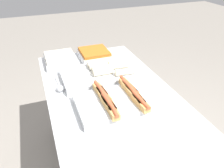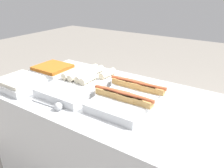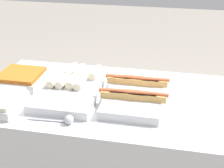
# 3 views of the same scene
# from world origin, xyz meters

# --- Properties ---
(counter) EXTENTS (1.68, 0.81, 0.87)m
(counter) POSITION_xyz_m (0.00, 0.00, 0.43)
(counter) COLOR silver
(counter) RESTS_ON ground_plane
(tray_hotdogs) EXTENTS (0.37, 0.51, 0.10)m
(tray_hotdogs) POSITION_xyz_m (0.04, 0.00, 0.90)
(tray_hotdogs) COLOR silver
(tray_hotdogs) RESTS_ON counter
(tray_wraps) EXTENTS (0.33, 0.55, 0.10)m
(tray_wraps) POSITION_xyz_m (-0.33, 0.01, 0.90)
(tray_wraps) COLOR silver
(tray_wraps) RESTS_ON counter
(tray_side_back) EXTENTS (0.26, 0.25, 0.07)m
(tray_side_back) POSITION_xyz_m (-0.67, 0.05, 0.90)
(tray_side_back) COLOR silver
(tray_side_back) RESTS_ON counter
(serving_spoon_near) EXTENTS (0.24, 0.05, 0.05)m
(serving_spoon_near) POSITION_xyz_m (-0.26, -0.31, 0.89)
(serving_spoon_near) COLOR #B2B5BA
(serving_spoon_near) RESTS_ON counter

